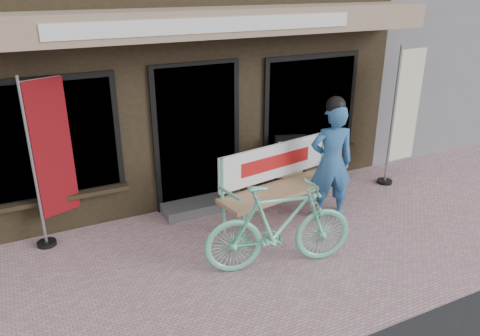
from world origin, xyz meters
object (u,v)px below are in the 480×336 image
bench (281,177)px  nobori_cream (403,114)px  person (332,160)px  nobori_red (50,159)px  bicycle (279,226)px  menu_stand (290,164)px

bench → nobori_cream: bearing=-2.7°
person → nobori_red: size_ratio=0.80×
bench → person: person is taller
bicycle → menu_stand: bicycle is taller
nobori_red → menu_stand: nobori_red is taller
bicycle → person: bearing=-46.6°
nobori_red → nobori_cream: (5.46, -0.50, 0.04)m
bench → nobori_red: size_ratio=0.93×
bench → nobori_cream: nobori_cream is taller
bench → nobori_cream: (2.51, 0.30, 0.55)m
person → nobori_cream: bearing=35.7°
person → menu_stand: person is taller
nobori_red → nobori_cream: size_ratio=0.97×
nobori_cream → person: bearing=-165.2°
bicycle → menu_stand: (1.22, 1.72, -0.04)m
bench → menu_stand: bench is taller
bench → bicycle: 1.24m
nobori_cream → bicycle: bearing=-158.8°
person → menu_stand: bearing=115.3°
bicycle → nobori_red: size_ratio=0.81×
person → nobori_cream: 1.95m
bench → bicycle: size_ratio=1.15×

